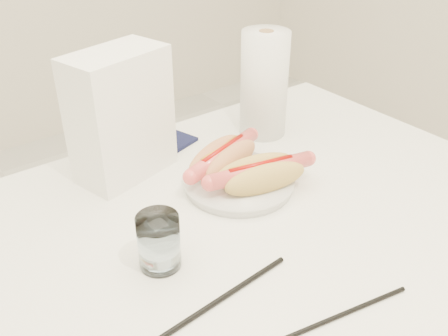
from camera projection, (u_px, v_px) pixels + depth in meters
table at (220, 263)px, 0.85m from camera, size 1.20×0.80×0.75m
plate at (239, 183)px, 0.94m from camera, size 0.20×0.20×0.02m
hotdog_left at (223, 158)px, 0.95m from camera, size 0.20×0.12×0.05m
hotdog_right at (261, 174)px, 0.90m from camera, size 0.20×0.11×0.06m
water_glass at (159, 242)px, 0.74m from camera, size 0.06×0.06×0.09m
chopstick_near at (219, 300)px, 0.69m from camera, size 0.25×0.03×0.01m
chopstick_far at (345, 313)px, 0.67m from camera, size 0.21×0.05×0.01m
napkin_box at (121, 116)px, 0.93m from camera, size 0.20×0.14×0.24m
navy_napkin at (153, 142)px, 1.09m from camera, size 0.17×0.17×0.01m
paper_towel_roll at (264, 84)px, 1.08m from camera, size 0.12×0.12×0.23m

